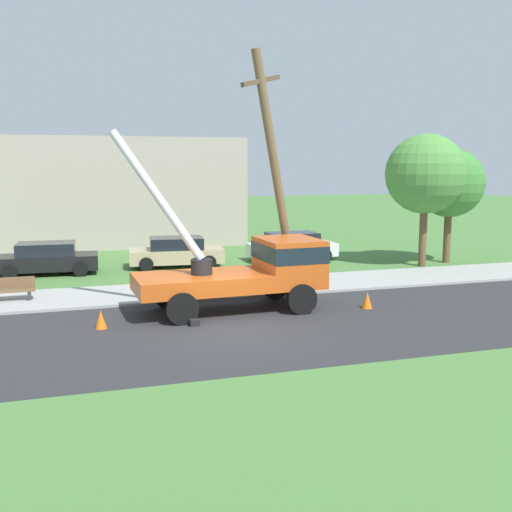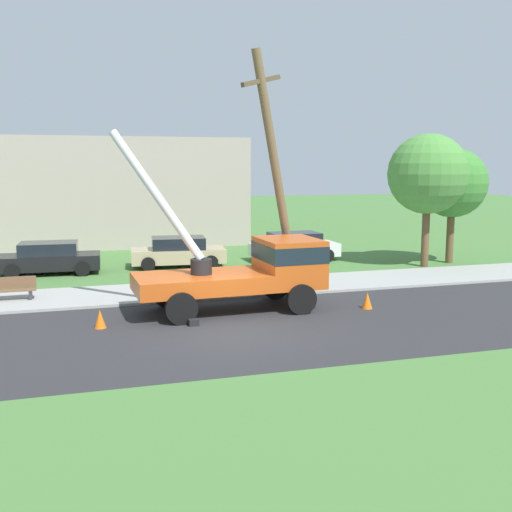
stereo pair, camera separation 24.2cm
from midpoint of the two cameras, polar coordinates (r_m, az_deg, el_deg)
ground_plane at (r=29.57m, az=-7.81°, el=-0.88°), size 120.00×120.00×0.00m
road_asphalt at (r=18.07m, az=-1.83°, el=-6.94°), size 80.00×7.83×0.01m
sidewalk_strip at (r=23.41m, az=-5.39°, el=-3.24°), size 80.00×3.48×0.10m
utility_truck at (r=20.33m, az=0.04°, el=-1.12°), size 6.85×3.21×5.98m
leaning_utility_pole at (r=21.99m, az=2.25°, el=7.79°), size 2.72×1.56×8.82m
traffic_cone_ahead at (r=20.93m, az=10.76°, el=-4.14°), size 0.36×0.36×0.56m
traffic_cone_behind at (r=18.72m, az=-14.12°, el=-5.78°), size 0.36×0.36×0.56m
parked_sedan_black at (r=28.43m, az=-18.69°, el=-0.19°), size 4.49×2.17×1.42m
parked_sedan_tan at (r=29.03m, az=-7.08°, el=0.38°), size 4.55×2.29×1.42m
parked_sedan_white at (r=30.81m, az=3.85°, el=0.90°), size 4.41×2.04×1.42m
park_bench at (r=23.07m, az=-21.70°, el=-2.96°), size 1.60×0.45×0.90m
roadside_tree_near at (r=29.74m, az=16.13°, el=7.40°), size 3.76×3.76×6.29m
roadside_tree_far at (r=31.25m, az=18.25°, el=6.51°), size 3.37×3.37×5.64m
lowrise_building_backdrop at (r=37.86m, az=-14.88°, el=5.86°), size 18.00×6.00×6.40m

